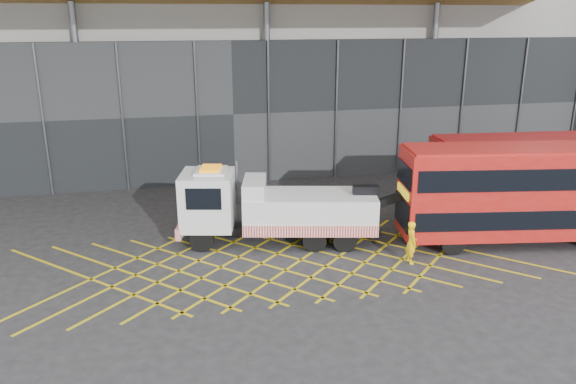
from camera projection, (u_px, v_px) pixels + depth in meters
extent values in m
plane|color=#242426|center=(221.00, 267.00, 21.74)|extent=(120.00, 120.00, 0.00)
cube|color=gold|center=(91.00, 279.00, 20.76)|extent=(7.16, 7.16, 0.01)
cube|color=gold|center=(91.00, 279.00, 20.76)|extent=(7.16, 7.16, 0.01)
cube|color=gold|center=(136.00, 275.00, 21.09)|extent=(7.16, 7.16, 0.01)
cube|color=gold|center=(136.00, 275.00, 21.09)|extent=(7.16, 7.16, 0.01)
cube|color=gold|center=(179.00, 271.00, 21.41)|extent=(7.16, 7.16, 0.01)
cube|color=gold|center=(179.00, 271.00, 21.41)|extent=(7.16, 7.16, 0.01)
cube|color=gold|center=(221.00, 267.00, 21.74)|extent=(7.16, 7.16, 0.01)
cube|color=gold|center=(221.00, 267.00, 21.74)|extent=(7.16, 7.16, 0.01)
cube|color=gold|center=(261.00, 263.00, 22.06)|extent=(7.16, 7.16, 0.01)
cube|color=gold|center=(261.00, 263.00, 22.06)|extent=(7.16, 7.16, 0.01)
cube|color=gold|center=(301.00, 260.00, 22.39)|extent=(7.16, 7.16, 0.01)
cube|color=gold|center=(301.00, 260.00, 22.39)|extent=(7.16, 7.16, 0.01)
cube|color=gold|center=(339.00, 256.00, 22.71)|extent=(7.16, 7.16, 0.01)
cube|color=gold|center=(339.00, 256.00, 22.71)|extent=(7.16, 7.16, 0.01)
cube|color=gold|center=(377.00, 253.00, 23.04)|extent=(7.16, 7.16, 0.01)
cube|color=gold|center=(377.00, 253.00, 23.04)|extent=(7.16, 7.16, 0.01)
cube|color=gold|center=(413.00, 250.00, 23.37)|extent=(7.16, 7.16, 0.01)
cube|color=gold|center=(413.00, 250.00, 23.37)|extent=(7.16, 7.16, 0.01)
cube|color=gold|center=(448.00, 246.00, 23.69)|extent=(7.16, 7.16, 0.01)
cube|color=gold|center=(448.00, 246.00, 23.69)|extent=(7.16, 7.16, 0.01)
cube|color=gray|center=(217.00, 20.00, 37.11)|extent=(55.00, 14.00, 18.00)
cube|color=black|center=(232.00, 113.00, 31.83)|extent=(55.00, 0.80, 8.00)
cylinder|color=#595B60|center=(82.00, 100.00, 29.71)|extent=(0.36, 0.36, 10.00)
cylinder|color=#595B60|center=(268.00, 95.00, 31.74)|extent=(0.36, 0.36, 10.00)
cylinder|color=#595B60|center=(431.00, 90.00, 33.78)|extent=(0.36, 0.36, 10.00)
cube|color=black|center=(280.00, 229.00, 23.95)|extent=(8.49, 2.71, 0.31)
cube|color=white|center=(208.00, 200.00, 23.57)|extent=(2.58, 2.65, 2.33)
cube|color=black|center=(181.00, 191.00, 23.45)|extent=(0.47, 1.93, 0.98)
cube|color=red|center=(183.00, 226.00, 23.93)|extent=(0.72, 2.32, 0.49)
cube|color=orange|center=(211.00, 168.00, 23.16)|extent=(1.02, 1.22, 0.11)
cube|color=white|center=(310.00, 210.00, 23.69)|extent=(5.90, 3.38, 1.43)
cube|color=red|center=(311.00, 232.00, 22.77)|extent=(5.42, 1.25, 0.49)
cube|color=white|center=(254.00, 187.00, 23.39)|extent=(1.34, 2.29, 0.63)
cube|color=black|center=(366.00, 191.00, 23.43)|extent=(1.14, 0.67, 0.45)
cube|color=black|center=(386.00, 201.00, 23.56)|extent=(1.98, 0.73, 0.97)
cylinder|color=black|center=(202.00, 240.00, 23.11)|extent=(1.03, 0.52, 0.98)
cylinder|color=black|center=(208.00, 224.00, 24.90)|extent=(1.03, 0.52, 0.98)
cylinder|color=black|center=(345.00, 240.00, 23.09)|extent=(1.03, 0.52, 0.98)
cylinder|color=black|center=(341.00, 224.00, 24.88)|extent=(1.03, 0.52, 0.98)
cylinder|color=#595B60|center=(237.00, 182.00, 24.27)|extent=(0.13, 0.13, 1.97)
cube|color=#AD140F|center=(526.00, 191.00, 23.41)|extent=(10.58, 3.99, 3.64)
cube|color=black|center=(523.00, 211.00, 23.67)|extent=(10.18, 3.98, 0.80)
cube|color=black|center=(528.00, 172.00, 23.16)|extent=(10.18, 3.98, 0.89)
cube|color=black|center=(402.00, 212.00, 23.37)|extent=(0.39, 2.09, 1.22)
cube|color=black|center=(404.00, 174.00, 22.87)|extent=(0.39, 2.09, 0.89)
cube|color=yellow|center=(403.00, 191.00, 23.10)|extent=(0.32, 1.67, 0.33)
cube|color=#AD140F|center=(531.00, 148.00, 22.85)|extent=(10.35, 3.76, 0.11)
cylinder|color=black|center=(453.00, 243.00, 22.79)|extent=(1.01, 0.43, 0.98)
cylinder|color=black|center=(437.00, 225.00, 24.78)|extent=(1.01, 0.43, 0.98)
cylinder|color=black|center=(575.00, 222.00, 25.13)|extent=(1.01, 0.43, 0.98)
cube|color=maroon|center=(531.00, 172.00, 26.82)|extent=(9.74, 3.11, 3.38)
cube|color=black|center=(529.00, 188.00, 27.06)|extent=(9.37, 3.13, 0.74)
cube|color=black|center=(533.00, 157.00, 26.59)|extent=(9.37, 3.13, 0.83)
cube|color=black|center=(433.00, 191.00, 26.49)|extent=(0.24, 1.95, 1.13)
cube|color=black|center=(436.00, 160.00, 26.03)|extent=(0.24, 1.95, 0.83)
cube|color=yellow|center=(434.00, 174.00, 26.24)|extent=(0.21, 1.55, 0.30)
cube|color=maroon|center=(536.00, 137.00, 26.30)|extent=(9.54, 2.91, 0.10)
cylinder|color=black|center=(476.00, 215.00, 26.07)|extent=(0.93, 0.34, 0.91)
cylinder|color=black|center=(459.00, 202.00, 27.89)|extent=(0.93, 0.34, 0.91)
cylinder|color=black|center=(568.00, 197.00, 28.57)|extent=(0.93, 0.34, 0.91)
imported|color=yellow|center=(411.00, 242.00, 21.92)|extent=(0.46, 0.66, 1.72)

